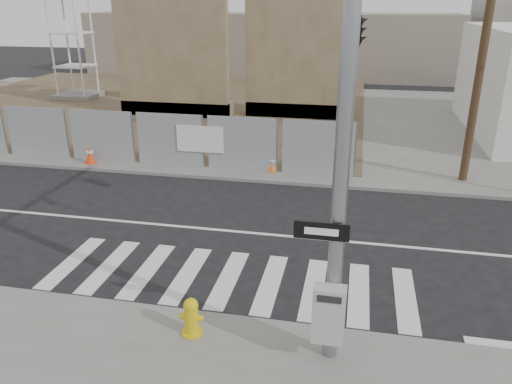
% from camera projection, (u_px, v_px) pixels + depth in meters
% --- Properties ---
extents(ground, '(100.00, 100.00, 0.00)m').
position_uv_depth(ground, '(251.00, 233.00, 13.91)').
color(ground, black).
rests_on(ground, ground).
extents(sidewalk_far, '(50.00, 20.00, 0.12)m').
position_uv_depth(sidewalk_far, '(306.00, 119.00, 26.66)').
color(sidewalk_far, slate).
rests_on(sidewalk_far, ground).
extents(signal_pole, '(0.96, 5.87, 7.00)m').
position_uv_depth(signal_pole, '(351.00, 71.00, 9.84)').
color(signal_pole, gray).
rests_on(signal_pole, sidewalk_near).
extents(chain_link_fence, '(24.60, 0.04, 2.00)m').
position_uv_depth(chain_link_fence, '(33.00, 132.00, 19.94)').
color(chain_link_fence, gray).
rests_on(chain_link_fence, sidewalk_far).
extents(concrete_wall_left, '(6.00, 1.30, 8.00)m').
position_uv_depth(concrete_wall_left, '(172.00, 55.00, 25.94)').
color(concrete_wall_left, brown).
rests_on(concrete_wall_left, sidewalk_far).
extents(concrete_wall_right, '(5.50, 1.30, 8.00)m').
position_uv_depth(concrete_wall_right, '(299.00, 55.00, 25.63)').
color(concrete_wall_right, brown).
rests_on(concrete_wall_right, sidewalk_far).
extents(utility_pole_right, '(1.60, 0.28, 10.00)m').
position_uv_depth(utility_pole_right, '(487.00, 29.00, 15.82)').
color(utility_pole_right, '#443220').
rests_on(utility_pole_right, sidewalk_far).
extents(fire_hydrant, '(0.48, 0.46, 0.77)m').
position_uv_depth(fire_hydrant, '(191.00, 317.00, 9.42)').
color(fire_hydrant, gold).
rests_on(fire_hydrant, sidewalk_near).
extents(traffic_cone_c, '(0.42, 0.42, 0.70)m').
position_uv_depth(traffic_cone_c, '(90.00, 155.00, 19.29)').
color(traffic_cone_c, '#FF350D').
rests_on(traffic_cone_c, sidewalk_far).
extents(traffic_cone_d, '(0.43, 0.43, 0.63)m').
position_uv_depth(traffic_cone_d, '(272.00, 163.00, 18.42)').
color(traffic_cone_d, orange).
rests_on(traffic_cone_d, sidewalk_far).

